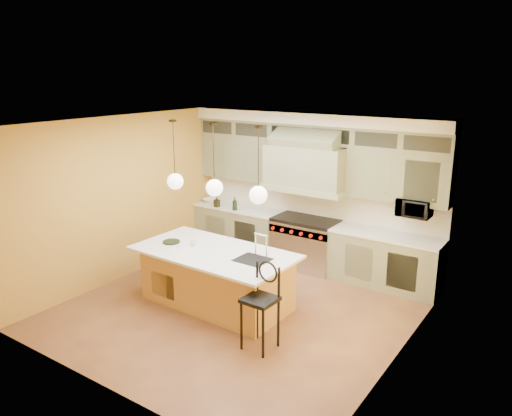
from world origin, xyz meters
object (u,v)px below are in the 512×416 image
Objects in this scene: kitchen_island at (217,277)px; counter_stool at (261,301)px; range at (305,243)px; microwave at (414,208)px.

kitchen_island is 1.47m from counter_stool.
range is 2.21× the size of microwave.
microwave is (1.05, 2.96, 0.77)m from counter_stool.
kitchen_island reaches higher than counter_stool.
kitchen_island is 2.15× the size of counter_stool.
kitchen_island is 3.42m from microwave.
counter_stool is 2.20× the size of microwave.
kitchen_island is at bearing -100.23° from range.
range is at bearing -176.88° from microwave.
counter_stool is at bearing -72.47° from range.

